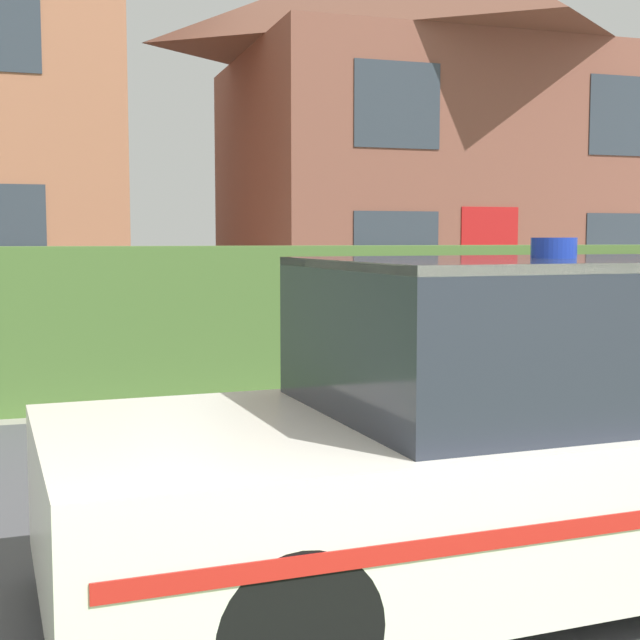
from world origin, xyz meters
The scene contains 4 objects.
road_strip centered at (0.00, 4.04, 0.01)m, with size 28.00×5.60×0.01m, color #4C4C51.
garden_hedge centered at (0.56, 7.47, 0.77)m, with size 14.25×0.62×1.53m, color #4C7233.
police_car centered at (0.65, 2.44, 0.72)m, with size 4.16×1.88×1.60m.
house_right centered at (5.90, 14.44, 3.69)m, with size 7.81×6.04×7.22m.
Camera 1 is at (-1.47, -1.13, 1.61)m, focal length 50.00 mm.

